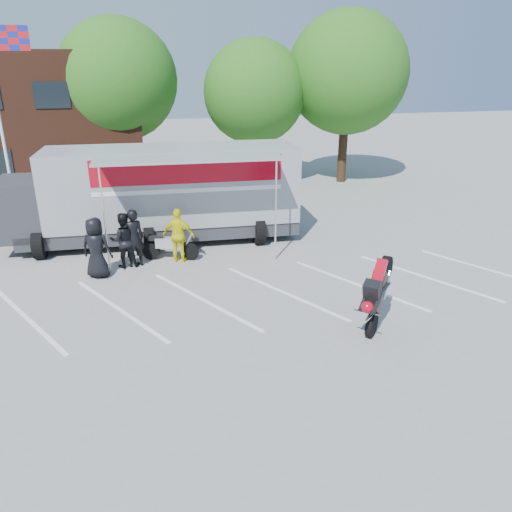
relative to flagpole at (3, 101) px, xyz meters
name	(u,v)px	position (x,y,z in m)	size (l,w,h in m)	color
ground	(202,317)	(6.24, -10.00, -5.05)	(100.00, 100.00, 0.00)	gray
parking_bay_lines	(197,301)	(6.24, -9.00, -5.05)	(18.00, 5.00, 0.01)	white
flagpole	(3,101)	(0.00, 0.00, 0.00)	(1.61, 0.12, 8.00)	white
tree_left	(118,80)	(4.24, 6.00, 0.51)	(6.12, 6.12, 8.64)	#382314
tree_mid	(255,92)	(11.24, 5.00, -0.11)	(5.44, 5.44, 7.68)	#382314
tree_right	(347,73)	(16.24, 4.50, 0.82)	(6.46, 6.46, 9.12)	#382314
transporter_truck	(164,240)	(5.63, -3.46, -5.05)	(11.21, 5.40, 3.57)	gray
parked_motorcycle	(171,259)	(5.77, -5.55, -5.05)	(0.67, 2.01, 1.05)	silver
stunt_bike_rider	(378,325)	(10.74, -11.49, -5.05)	(0.85, 1.80, 2.12)	black
spectator_leather_a	(96,248)	(3.40, -6.49, -4.07)	(0.97, 0.63, 1.98)	black
spectator_leather_b	(133,238)	(4.55, -5.85, -4.06)	(0.73, 0.48, 1.99)	black
spectator_leather_c	(124,240)	(4.23, -5.81, -4.11)	(0.91, 0.71, 1.88)	black
spectator_hivis	(179,236)	(6.05, -5.79, -4.11)	(1.11, 0.46, 1.89)	#F0ED0C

